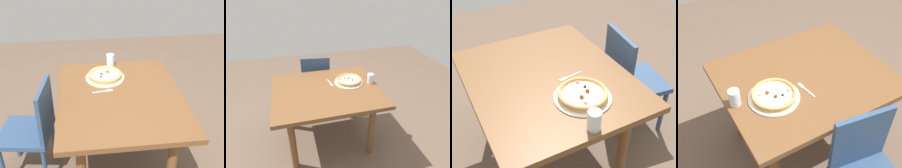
# 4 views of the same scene
# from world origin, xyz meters

# --- Properties ---
(ground_plane) EXTENTS (6.00, 6.00, 0.00)m
(ground_plane) POSITION_xyz_m (0.00, 0.00, 0.00)
(ground_plane) COLOR brown
(dining_table) EXTENTS (1.16, 0.96, 0.72)m
(dining_table) POSITION_xyz_m (0.00, 0.00, 0.62)
(dining_table) COLOR brown
(dining_table) RESTS_ON ground
(plate) EXTENTS (0.33, 0.33, 0.01)m
(plate) POSITION_xyz_m (-0.29, -0.09, 0.73)
(plate) COLOR white
(plate) RESTS_ON dining_table
(pizza) EXTENTS (0.29, 0.29, 0.04)m
(pizza) POSITION_xyz_m (-0.29, -0.09, 0.75)
(pizza) COLOR tan
(pizza) RESTS_ON plate
(fork) EXTENTS (0.04, 0.17, 0.00)m
(fork) POSITION_xyz_m (-0.07, -0.11, 0.72)
(fork) COLOR silver
(fork) RESTS_ON dining_table
(drinking_glass) EXTENTS (0.07, 0.07, 0.11)m
(drinking_glass) POSITION_xyz_m (-0.52, -0.01, 0.78)
(drinking_glass) COLOR silver
(drinking_glass) RESTS_ON dining_table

